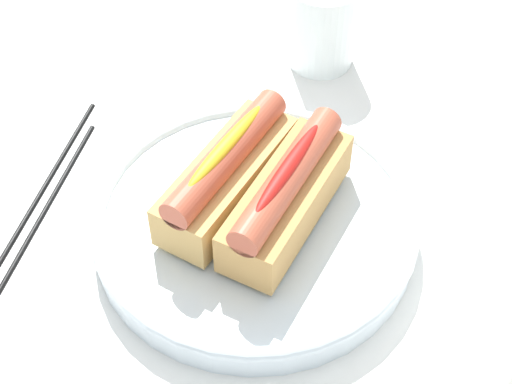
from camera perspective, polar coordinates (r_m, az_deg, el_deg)
ground_plane at (r=0.66m, az=-1.30°, el=-3.00°), size 2.40×2.40×0.00m
serving_bowl at (r=0.65m, az=0.00°, el=-2.04°), size 0.27×0.27×0.03m
hotdog_front at (r=0.63m, az=-2.16°, el=1.42°), size 0.16×0.09×0.06m
hotdog_back at (r=0.61m, az=2.22°, el=-0.49°), size 0.16×0.09×0.06m
water_glass at (r=0.81m, az=4.91°, el=12.05°), size 0.07×0.07×0.09m
chopstick_near at (r=0.70m, az=-15.35°, el=-1.20°), size 0.22×0.01×0.01m
chopstick_far at (r=0.73m, az=-15.26°, el=0.72°), size 0.22×0.01×0.01m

